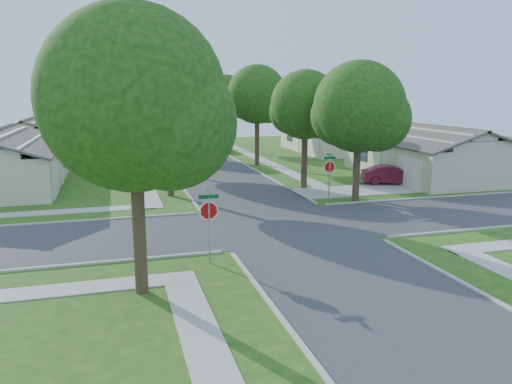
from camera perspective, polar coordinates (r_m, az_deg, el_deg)
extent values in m
plane|color=#1F4F15|center=(25.85, 3.03, -3.77)|extent=(100.00, 100.00, 0.00)
cube|color=#333335|center=(25.85, 3.03, -3.76)|extent=(7.00, 100.00, 0.02)
cube|color=#9E9B91|center=(52.02, 0.07, 3.97)|extent=(1.20, 40.00, 0.04)
cube|color=#9E9B91|center=(50.07, -13.50, 3.36)|extent=(1.20, 40.00, 0.04)
cube|color=#9E9B91|center=(35.28, 11.45, 0.17)|extent=(8.80, 3.60, 0.05)
cube|color=gray|center=(19.94, -5.37, -4.39)|extent=(0.06, 0.06, 2.70)
cylinder|color=white|center=(19.74, -5.41, -2.16)|extent=(1.05, 0.02, 1.05)
cylinder|color=#BB0D0D|center=(19.74, -5.41, -2.16)|extent=(0.90, 0.03, 0.90)
cube|color=#BB0D0D|center=(19.85, -5.39, -3.48)|extent=(0.34, 0.03, 0.12)
cube|color=white|center=(19.85, -5.39, -3.48)|extent=(0.30, 0.03, 0.08)
cube|color=#0C5426|center=(19.61, -5.44, -0.54)|extent=(0.80, 0.02, 0.16)
cube|color=#0C5426|center=(19.57, -5.45, -0.02)|extent=(0.02, 0.80, 0.16)
cube|color=gray|center=(31.53, 8.36, 1.41)|extent=(0.06, 0.06, 2.70)
cylinder|color=white|center=(31.40, 8.41, 2.85)|extent=(1.05, 0.02, 1.05)
cylinder|color=#BB0D0D|center=(31.40, 8.41, 2.85)|extent=(0.90, 0.03, 0.90)
cube|color=#BB0D0D|center=(31.48, 8.38, 2.00)|extent=(0.34, 0.03, 0.12)
cube|color=white|center=(31.48, 8.38, 2.00)|extent=(0.30, 0.03, 0.08)
cube|color=#0C5426|center=(31.33, 8.44, 3.88)|extent=(0.80, 0.02, 0.16)
cube|color=#0C5426|center=(31.30, 8.45, 4.20)|extent=(0.02, 0.80, 0.16)
cylinder|color=#38281C|center=(35.35, 5.53, 3.58)|extent=(0.44, 0.44, 3.95)
sphere|color=#15380E|center=(35.03, 5.66, 9.92)|extent=(4.80, 4.80, 4.80)
sphere|color=#15380E|center=(34.93, 7.23, 8.89)|extent=(3.46, 3.46, 3.46)
sphere|color=#15380E|center=(35.35, 4.18, 9.18)|extent=(3.26, 3.26, 3.26)
cylinder|color=#38281C|center=(46.62, 0.12, 5.74)|extent=(0.44, 0.44, 4.30)
sphere|color=#15380E|center=(46.39, 0.12, 11.11)|extent=(5.40, 5.40, 5.40)
sphere|color=#15380E|center=(46.16, 1.45, 10.27)|extent=(3.89, 3.89, 3.89)
sphere|color=#15380E|center=(46.83, -1.08, 10.45)|extent=(3.67, 3.67, 3.67)
cylinder|color=#38281C|center=(59.18, -3.40, 6.88)|extent=(0.44, 0.44, 4.20)
sphere|color=#15380E|center=(58.99, -3.45, 10.88)|extent=(5.00, 5.00, 5.00)
sphere|color=#15380E|center=(58.71, -2.49, 10.27)|extent=(3.60, 3.60, 3.60)
sphere|color=#15380E|center=(59.45, -4.30, 10.39)|extent=(3.40, 3.40, 3.40)
cylinder|color=#38281C|center=(33.08, -9.82, 3.19)|extent=(0.44, 0.44, 4.25)
sphere|color=#15380E|center=(32.76, -10.08, 10.56)|extent=(5.20, 5.20, 5.20)
sphere|color=#15380E|center=(32.37, -8.32, 9.45)|extent=(3.74, 3.74, 3.74)
sphere|color=#15380E|center=(33.34, -11.52, 9.62)|extent=(3.54, 3.54, 3.54)
cylinder|color=#38281C|center=(44.94, -11.53, 5.39)|extent=(0.44, 0.44, 4.44)
sphere|color=#15380E|center=(44.71, -11.76, 11.18)|extent=(5.60, 5.60, 5.60)
sphere|color=#15380E|center=(44.24, -10.38, 10.32)|extent=(4.03, 4.03, 4.03)
sphere|color=#15380E|center=(45.35, -12.88, 10.43)|extent=(3.81, 3.81, 3.81)
cylinder|color=#38281C|center=(57.88, -12.58, 6.38)|extent=(0.44, 0.44, 3.90)
sphere|color=#15380E|center=(57.68, -12.74, 10.12)|extent=(4.60, 4.60, 4.60)
sphere|color=#15380E|center=(57.29, -11.87, 9.58)|extent=(3.31, 3.31, 3.31)
sphere|color=#15380E|center=(58.23, -13.44, 9.65)|extent=(3.13, 3.13, 3.13)
cylinder|color=#38281C|center=(17.25, -13.18, -4.86)|extent=(0.44, 0.44, 4.04)
sphere|color=#15380E|center=(16.59, -13.90, 10.35)|extent=(6.00, 6.00, 6.00)
sphere|color=#15380E|center=(16.09, -9.91, 7.81)|extent=(4.32, 4.32, 4.32)
sphere|color=#15380E|center=(17.34, -16.90, 8.24)|extent=(4.08, 4.08, 4.08)
cylinder|color=#38281C|center=(31.71, 11.40, 2.13)|extent=(0.44, 0.44, 3.54)
sphere|color=#15380E|center=(31.33, 11.69, 9.53)|extent=(5.60, 5.60, 5.60)
sphere|color=#15380E|center=(31.33, 13.72, 8.16)|extent=(4.03, 4.03, 4.03)
sphere|color=#15380E|center=(31.60, 9.69, 8.60)|extent=(3.81, 3.81, 3.81)
cube|color=beige|center=(42.52, 18.85, 3.56)|extent=(8.00, 13.00, 2.80)
cube|color=#423C38|center=(43.49, 21.20, 6.28)|extent=(4.42, 13.60, 1.56)
cube|color=#423C38|center=(41.20, 16.73, 6.33)|extent=(4.42, 13.60, 1.56)
cube|color=silver|center=(37.13, 17.11, 2.14)|extent=(0.06, 3.20, 2.20)
cube|color=silver|center=(40.98, 13.65, 3.01)|extent=(0.06, 0.90, 2.00)
cube|color=#1E2633|center=(43.17, 11.99, 4.23)|extent=(0.06, 1.80, 1.10)
cube|color=beige|center=(58.11, 8.71, 5.99)|extent=(8.00, 13.00, 2.80)
cube|color=#423C38|center=(58.82, 10.56, 8.00)|extent=(4.42, 13.60, 1.56)
cube|color=#423C38|center=(57.15, 6.93, 8.01)|extent=(4.42, 13.60, 1.56)
cube|color=silver|center=(52.98, 6.48, 5.21)|extent=(0.06, 3.20, 2.20)
cube|color=silver|center=(57.20, 4.74, 5.60)|extent=(0.06, 0.90, 2.00)
cube|color=#1E2633|center=(59.57, 3.86, 6.37)|extent=(0.06, 1.80, 1.10)
cube|color=beige|center=(39.72, -27.22, 2.39)|extent=(8.00, 13.00, 2.80)
cube|color=#423C38|center=(39.15, -24.61, 5.53)|extent=(4.42, 13.60, 1.56)
cube|color=silver|center=(35.34, -21.95, 1.36)|extent=(0.06, 3.20, 2.20)
cube|color=silver|center=(39.82, -21.30, 2.31)|extent=(0.06, 0.90, 2.00)
cube|color=#1E2633|center=(42.32, -21.05, 3.58)|extent=(0.06, 1.80, 1.10)
cube|color=beige|center=(56.37, -23.99, 4.98)|extent=(8.00, 13.00, 2.80)
cube|color=#423C38|center=(55.97, -22.12, 7.19)|extent=(4.42, 13.60, 1.56)
cube|color=#423C38|center=(56.53, -26.18, 6.90)|extent=(4.42, 13.60, 1.56)
cube|color=silver|center=(52.12, -20.14, 4.48)|extent=(0.06, 3.20, 2.20)
cube|color=silver|center=(56.64, -19.83, 4.90)|extent=(0.06, 0.90, 2.00)
cube|color=#1E2633|center=(59.17, -19.71, 5.70)|extent=(0.06, 1.80, 1.10)
imported|color=#591221|center=(38.28, 15.18, 1.91)|extent=(4.55, 2.66, 1.42)
imported|color=black|center=(57.45, -4.51, 5.45)|extent=(2.14, 4.91, 1.65)
imported|color=black|center=(69.58, -10.24, 6.22)|extent=(2.41, 4.83, 1.35)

